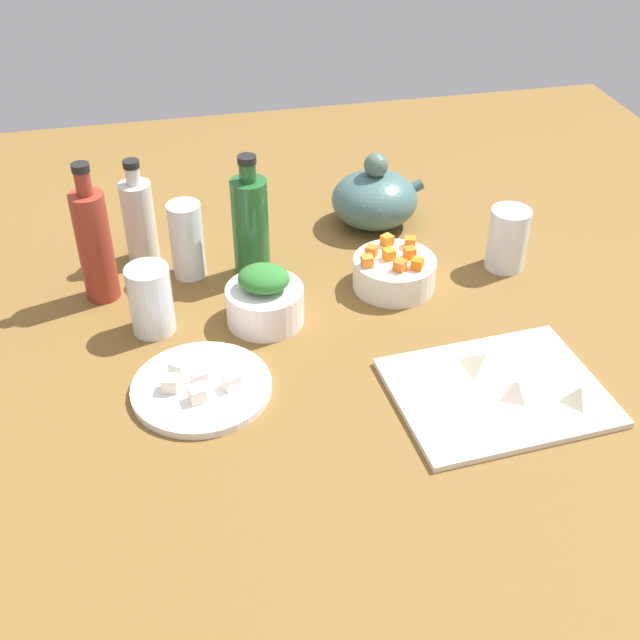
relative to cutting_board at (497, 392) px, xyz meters
The scene contains 29 objects.
tabletop 27.56cm from the cutting_board, 143.67° to the left, with size 190.00×190.00×3.00cm, color brown.
cutting_board is the anchor object (origin of this frame).
plate_tofu 42.01cm from the cutting_board, 166.49° to the left, with size 20.05×20.05×1.20cm, color white.
bowl_greens 38.35cm from the cutting_board, 139.63° to the left, with size 12.27×12.27×6.10cm, color white.
bowl_carrots 30.65cm from the cutting_board, 102.10° to the left, with size 13.86×13.86×5.23cm, color white.
teapot 51.63cm from the cutting_board, 94.39° to the left, with size 17.62×15.48×14.41cm.
bottle_0 67.65cm from the cutting_board, 134.54° to the left, with size 5.55×5.55×18.91cm.
bottle_1 49.35cm from the cutting_board, 126.72° to the left, with size 6.15×6.15×21.98cm.
bottle_2 66.68cm from the cutting_board, 145.38° to the left, with size 5.54×5.54×23.85cm.
drinking_glass_0 35.28cm from the cutting_board, 65.76° to the left, with size 6.89×6.89×10.98cm, color white.
drinking_glass_1 53.71cm from the cutting_board, 150.60° to the left, with size 6.76×6.76×11.24cm, color white.
drinking_glass_2 57.48cm from the cutting_board, 133.97° to the left, with size 5.69×5.69×13.44cm, color white.
carrot_cube_0 31.75cm from the cutting_board, 111.43° to the left, with size 1.80×1.80×1.80cm, color orange.
carrot_cube_1 33.95cm from the cutting_board, 107.20° to the left, with size 1.80×1.80×1.80cm, color orange.
carrot_cube_2 30.85cm from the cutting_board, 97.35° to the left, with size 1.80×1.80×1.80cm, color orange.
carrot_cube_3 31.78cm from the cutting_board, 103.55° to the left, with size 1.80×1.80×1.80cm, color orange.
carrot_cube_4 35.80cm from the cutting_board, 100.39° to the left, with size 1.80×1.80×1.80cm, color orange.
carrot_cube_5 28.01cm from the cutting_board, 103.90° to the left, with size 1.80×1.80×1.80cm, color orange.
carrot_cube_6 33.88cm from the cutting_board, 94.76° to the left, with size 1.80×1.80×1.80cm, color orange.
carrot_cube_7 27.33cm from the cutting_board, 97.94° to the left, with size 1.80×1.80×1.80cm, color orange.
chopped_greens_mound 38.99cm from the cutting_board, 139.63° to the left, with size 8.15×7.10×3.78cm, color #2E742E.
tofu_cube_0 46.18cm from the cutting_board, 167.93° to the left, with size 2.20×2.20×2.20cm, color #F2E2CB.
tofu_cube_1 42.30cm from the cutting_board, 166.02° to the left, with size 2.20×2.20×2.20cm, color white.
tofu_cube_2 42.22cm from the cutting_board, behind, with size 2.20×2.20×2.20cm, color #F1E6CB.
tofu_cube_3 37.69cm from the cutting_board, 167.22° to the left, with size 2.20×2.20×2.20cm, color white.
tofu_cube_4 45.61cm from the cutting_board, 163.41° to the left, with size 2.20×2.20×2.20cm, color white.
dumpling_0 3.21cm from the cutting_board, 44.49° to the right, with size 4.01×3.52×2.77cm, color beige.
dumpling_1 5.03cm from the cutting_board, 92.14° to the left, with size 5.94×5.06×2.85cm, color beige.
dumpling_2 11.15cm from the cutting_board, 25.40° to the right, with size 4.03×3.72×2.59cm, color beige.
Camera 1 is at (-21.18, -96.12, 79.79)cm, focal length 45.82 mm.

